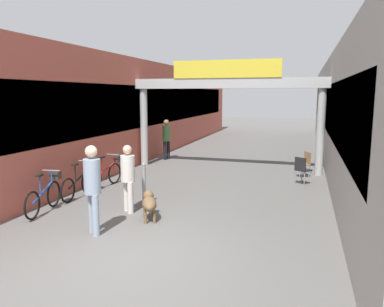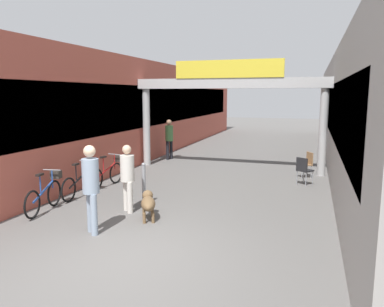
# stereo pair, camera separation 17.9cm
# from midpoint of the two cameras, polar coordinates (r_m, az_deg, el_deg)

# --- Properties ---
(ground_plane) EXTENTS (80.00, 80.00, 0.00)m
(ground_plane) POSITION_cam_midpoint_polar(r_m,az_deg,el_deg) (6.94, -9.89, -15.35)
(ground_plane) COLOR #605E5B
(storefront_left) EXTENTS (3.00, 26.00, 4.25)m
(storefront_left) POSITION_cam_midpoint_polar(r_m,az_deg,el_deg) (18.46, -8.93, 6.70)
(storefront_left) COLOR #B25142
(storefront_left) RESTS_ON ground_plane
(storefront_right) EXTENTS (3.00, 26.00, 4.25)m
(storefront_right) POSITION_cam_midpoint_polar(r_m,az_deg,el_deg) (16.78, 24.43, 5.78)
(storefront_right) COLOR #9E9993
(storefront_right) RESTS_ON ground_plane
(arcade_sign_gateway) EXTENTS (7.40, 0.47, 4.07)m
(arcade_sign_gateway) POSITION_cam_midpoint_polar(r_m,az_deg,el_deg) (14.00, 4.92, 9.16)
(arcade_sign_gateway) COLOR #B2B2B2
(arcade_sign_gateway) RESTS_ON ground_plane
(pedestrian_with_dog) EXTENTS (0.48, 0.48, 1.65)m
(pedestrian_with_dog) POSITION_cam_midpoint_polar(r_m,az_deg,el_deg) (9.16, -10.30, -3.13)
(pedestrian_with_dog) COLOR silver
(pedestrian_with_dog) RESTS_ON ground_plane
(pedestrian_companion) EXTENTS (0.48, 0.48, 1.84)m
(pedestrian_companion) POSITION_cam_midpoint_polar(r_m,az_deg,el_deg) (7.85, -15.57, -4.42)
(pedestrian_companion) COLOR #8C9EB2
(pedestrian_companion) RESTS_ON ground_plane
(pedestrian_carrying_crate) EXTENTS (0.43, 0.43, 1.75)m
(pedestrian_carrying_crate) POSITION_cam_midpoint_polar(r_m,az_deg,el_deg) (16.41, -4.23, 2.58)
(pedestrian_carrying_crate) COLOR black
(pedestrian_carrying_crate) RESTS_ON ground_plane
(dog_on_leash) EXTENTS (0.62, 0.87, 0.61)m
(dog_on_leash) POSITION_cam_midpoint_polar(r_m,az_deg,el_deg) (8.69, -7.14, -7.49)
(dog_on_leash) COLOR brown
(dog_on_leash) RESTS_ON ground_plane
(bicycle_blue_nearest) EXTENTS (0.48, 1.67, 0.98)m
(bicycle_blue_nearest) POSITION_cam_midpoint_polar(r_m,az_deg,el_deg) (9.88, -21.90, -5.76)
(bicycle_blue_nearest) COLOR black
(bicycle_blue_nearest) RESTS_ON ground_plane
(bicycle_black_second) EXTENTS (0.46, 1.69, 0.98)m
(bicycle_black_second) POSITION_cam_midpoint_polar(r_m,az_deg,el_deg) (10.95, -17.11, -4.09)
(bicycle_black_second) COLOR black
(bicycle_black_second) RESTS_ON ground_plane
(bicycle_red_third) EXTENTS (0.46, 1.68, 0.98)m
(bicycle_red_third) POSITION_cam_midpoint_polar(r_m,az_deg,el_deg) (11.95, -13.24, -2.85)
(bicycle_red_third) COLOR black
(bicycle_red_third) RESTS_ON ground_plane
(bollard_post_metal) EXTENTS (0.10, 0.10, 1.12)m
(bollard_post_metal) POSITION_cam_midpoint_polar(r_m,az_deg,el_deg) (9.70, -7.85, -4.64)
(bollard_post_metal) COLOR gray
(bollard_post_metal) RESTS_ON ground_plane
(cafe_chair_black_nearer) EXTENTS (0.56, 0.56, 0.89)m
(cafe_chair_black_nearer) POSITION_cam_midpoint_polar(r_m,az_deg,el_deg) (12.27, 16.01, -2.15)
(cafe_chair_black_nearer) COLOR gray
(cafe_chair_black_nearer) RESTS_ON ground_plane
(cafe_chair_wood_farther) EXTENTS (0.54, 0.54, 0.89)m
(cafe_chair_wood_farther) POSITION_cam_midpoint_polar(r_m,az_deg,el_deg) (13.39, 16.43, -1.26)
(cafe_chair_wood_farther) COLOR gray
(cafe_chair_wood_farther) RESTS_ON ground_plane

